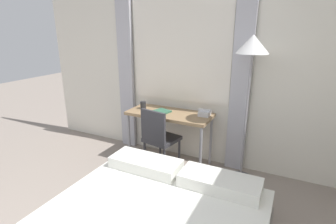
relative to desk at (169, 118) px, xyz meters
The scene contains 7 objects.
wall_back_with_window 0.79m from the desk, 51.80° to the left, with size 5.21×0.13×2.70m.
desk is the anchor object (origin of this frame).
desk_chair 0.30m from the desk, 103.33° to the right, with size 0.47×0.47×0.86m.
standing_lamp 1.31m from the desk, ahead, with size 0.36×0.36×1.78m.
telephone 0.49m from the desk, 10.08° to the left, with size 0.16×0.14×0.09m.
book 0.13m from the desk, 169.49° to the right, with size 0.24×0.21×0.02m.
mug 0.43m from the desk, behind, with size 0.08×0.08×0.10m.
Camera 1 is at (1.18, -0.22, 1.85)m, focal length 28.00 mm.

